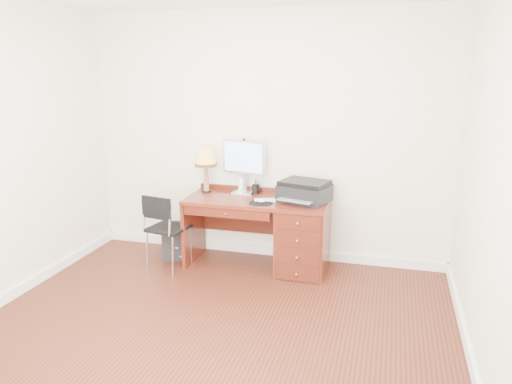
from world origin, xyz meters
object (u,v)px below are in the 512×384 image
(monitor, at_px, (243,160))
(printer, at_px, (305,191))
(desk, at_px, (287,232))
(chair, at_px, (165,224))
(equipment_box, at_px, (178,241))
(phone, at_px, (241,189))
(leg_lamp, at_px, (206,160))

(monitor, height_order, printer, monitor)
(desk, distance_m, chair, 1.28)
(monitor, distance_m, equipment_box, 1.19)
(phone, xyz_separation_m, equipment_box, (-0.71, -0.14, -0.61))
(desk, relative_size, monitor, 2.60)
(chair, bearing_deg, printer, 25.82)
(monitor, relative_size, equipment_box, 1.54)
(desk, height_order, leg_lamp, leg_lamp)
(leg_lamp, bearing_deg, desk, -7.87)
(leg_lamp, bearing_deg, printer, -4.85)
(monitor, distance_m, leg_lamp, 0.41)
(printer, relative_size, phone, 3.30)
(equipment_box, bearing_deg, chair, -103.99)
(monitor, xyz_separation_m, chair, (-0.69, -0.57, -0.62))
(desk, height_order, printer, printer)
(monitor, height_order, phone, monitor)
(desk, xyz_separation_m, chair, (-1.23, -0.35, 0.08))
(desk, bearing_deg, equipment_box, 179.55)
(desk, distance_m, leg_lamp, 1.18)
(desk, xyz_separation_m, leg_lamp, (-0.94, 0.13, 0.70))
(equipment_box, bearing_deg, leg_lamp, 2.54)
(leg_lamp, bearing_deg, phone, 2.52)
(printer, bearing_deg, chair, -148.93)
(monitor, relative_size, chair, 0.70)
(monitor, bearing_deg, leg_lamp, -154.20)
(chair, bearing_deg, desk, 26.36)
(chair, bearing_deg, equipment_box, 104.91)
(leg_lamp, relative_size, equipment_box, 1.31)
(chair, height_order, equipment_box, chair)
(leg_lamp, xyz_separation_m, equipment_box, (-0.31, -0.12, -0.92))
(leg_lamp, distance_m, equipment_box, 0.98)
(leg_lamp, height_order, equipment_box, leg_lamp)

